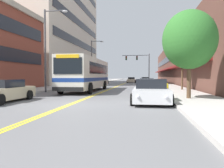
{
  "coord_description": "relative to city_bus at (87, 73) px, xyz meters",
  "views": [
    {
      "loc": [
        3.93,
        -11.51,
        1.54
      ],
      "look_at": [
        -0.97,
        22.59,
        0.29
      ],
      "focal_mm": 35.0,
      "sensor_mm": 36.0,
      "label": 1
    }
  ],
  "objects": [
    {
      "name": "office_tower_left",
      "position": [
        -13.37,
        22.93,
        10.65
      ],
      "size": [
        12.08,
        31.33,
        25.01
      ],
      "color": "beige",
      "rests_on": "ground_plane"
    },
    {
      "name": "street_tree_right_mid",
      "position": [
        9.74,
        1.0,
        2.21
      ],
      "size": [
        2.6,
        2.6,
        5.34
      ],
      "color": "brown",
      "rests_on": "sidewalk_right"
    },
    {
      "name": "centre_line",
      "position": [
        1.88,
        26.41,
        -1.85
      ],
      "size": [
        0.34,
        106.0,
        0.01
      ],
      "color": "yellow",
      "rests_on": "ground_plane"
    },
    {
      "name": "ground_plane",
      "position": [
        1.88,
        26.41,
        -1.85
      ],
      "size": [
        240.0,
        240.0,
        0.0
      ],
      "primitive_type": "plane",
      "color": "slate"
    },
    {
      "name": "sidewalk_right",
      "position": [
        9.13,
        26.41,
        -1.77
      ],
      "size": [
        3.51,
        106.0,
        0.16
      ],
      "color": "#B2ADA5",
      "rests_on": "ground_plane"
    },
    {
      "name": "car_beige_parked_left_near",
      "position": [
        -2.55,
        -10.15,
        -1.23
      ],
      "size": [
        2.11,
        4.86,
        1.33
      ],
      "color": "#BCAD89",
      "rests_on": "ground_plane"
    },
    {
      "name": "car_dark_grey_parked_right_far",
      "position": [
        6.23,
        31.34,
        -1.24
      ],
      "size": [
        2.2,
        4.39,
        1.3
      ],
      "color": "#38383D",
      "rests_on": "ground_plane"
    },
    {
      "name": "storefront_row_right",
      "position": [
        15.12,
        26.41,
        2.41
      ],
      "size": [
        9.1,
        68.0,
        8.52
      ],
      "color": "brown",
      "rests_on": "ground_plane"
    },
    {
      "name": "car_red_parked_left_mid",
      "position": [
        -2.5,
        21.81,
        -1.26
      ],
      "size": [
        2.06,
        4.24,
        1.28
      ],
      "color": "maroon",
      "rests_on": "ground_plane"
    },
    {
      "name": "street_lamp_left_near",
      "position": [
        -3.1,
        -2.42,
        2.81
      ],
      "size": [
        2.33,
        0.28,
        7.81
      ],
      "color": "#47474C",
      "rests_on": "ground_plane"
    },
    {
      "name": "car_white_parked_right_foreground",
      "position": [
        6.23,
        -9.42,
        -1.22
      ],
      "size": [
        2.17,
        4.42,
        1.38
      ],
      "color": "white",
      "rests_on": "ground_plane"
    },
    {
      "name": "fire_hydrant",
      "position": [
        7.82,
        -2.94,
        -1.3
      ],
      "size": [
        0.33,
        0.25,
        0.79
      ],
      "color": "yellow",
      "rests_on": "sidewalk_right"
    },
    {
      "name": "sidewalk_left",
      "position": [
        -5.38,
        26.41,
        -1.77
      ],
      "size": [
        3.51,
        106.0,
        0.16
      ],
      "color": "#B2ADA5",
      "rests_on": "ground_plane"
    },
    {
      "name": "car_champagne_moving_lead",
      "position": [
        3.06,
        29.13,
        -1.25
      ],
      "size": [
        2.03,
        4.14,
        1.29
      ],
      "color": "beige",
      "rests_on": "ground_plane"
    },
    {
      "name": "street_lamp_left_far",
      "position": [
        -3.12,
        16.32,
        2.86
      ],
      "size": [
        2.26,
        0.28,
        7.93
      ],
      "color": "#47474C",
      "rests_on": "ground_plane"
    },
    {
      "name": "traffic_signal_mast",
      "position": [
        5.01,
        27.87,
        2.86
      ],
      "size": [
        6.17,
        0.38,
        6.61
      ],
      "color": "#47474C",
      "rests_on": "ground_plane"
    },
    {
      "name": "city_bus",
      "position": [
        0.0,
        0.0,
        0.0
      ],
      "size": [
        2.92,
        11.57,
        3.28
      ],
      "color": "silver",
      "rests_on": "ground_plane"
    },
    {
      "name": "street_tree_right_near",
      "position": [
        8.62,
        -7.97,
        1.93
      ],
      "size": [
        3.31,
        3.31,
        5.45
      ],
      "color": "brown",
      "rests_on": "sidewalk_right"
    },
    {
      "name": "car_navy_parked_right_mid",
      "position": [
        6.2,
        3.81,
        -1.25
      ],
      "size": [
        2.07,
        4.41,
        1.3
      ],
      "color": "#19234C",
      "rests_on": "ground_plane"
    }
  ]
}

